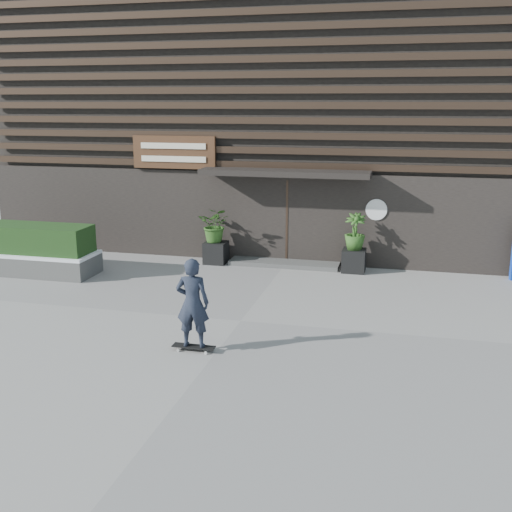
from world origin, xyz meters
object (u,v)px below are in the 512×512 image
(planter_pot_right, at_px, (354,261))
(raised_bed, at_px, (31,263))
(skateboarder, at_px, (193,303))
(planter_pot_left, at_px, (216,252))

(planter_pot_right, relative_size, raised_bed, 0.17)
(skateboarder, bearing_deg, planter_pot_right, 69.34)
(planter_pot_left, height_order, planter_pot_right, same)
(raised_bed, bearing_deg, skateboarder, -34.27)
(planter_pot_right, distance_m, skateboarder, 6.58)
(planter_pot_right, bearing_deg, planter_pot_left, 180.00)
(planter_pot_right, distance_m, raised_bed, 8.48)
(planter_pot_right, relative_size, skateboarder, 0.35)
(skateboarder, bearing_deg, planter_pot_left, 103.66)
(planter_pot_left, height_order, skateboarder, skateboarder)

